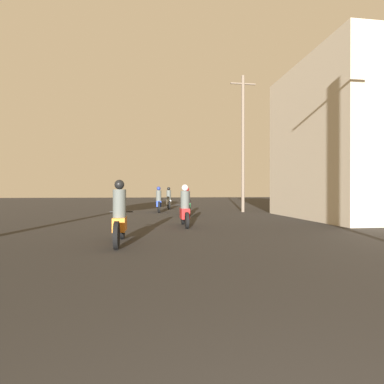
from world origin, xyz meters
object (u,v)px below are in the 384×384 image
utility_pole_far (243,141)px  motorcycle_green (187,204)px  motorcycle_blue (159,202)px  motorcycle_orange (120,218)px  building_right_near (342,141)px  motorcycle_red (185,209)px  motorcycle_white (169,200)px

utility_pole_far → motorcycle_green: bearing=-152.5°
motorcycle_blue → motorcycle_orange: bearing=-94.9°
building_right_near → utility_pole_far: 5.89m
motorcycle_red → motorcycle_blue: bearing=86.7°
motorcycle_blue → utility_pole_far: (5.18, -0.69, 3.76)m
motorcycle_red → building_right_near: building_right_near is taller
building_right_near → utility_pole_far: (-3.37, 4.77, 0.70)m
motorcycle_green → motorcycle_blue: bearing=124.7°
motorcycle_orange → motorcycle_green: 8.79m
motorcycle_orange → utility_pole_far: 12.75m
motorcycle_blue → building_right_near: building_right_near is taller
motorcycle_orange → motorcycle_green: size_ratio=1.11×
motorcycle_blue → motorcycle_green: bearing=-59.8°
motorcycle_red → utility_pole_far: utility_pole_far is taller
motorcycle_green → building_right_near: building_right_near is taller
motorcycle_red → building_right_near: 8.69m
motorcycle_green → motorcycle_white: size_ratio=0.93×
motorcycle_green → utility_pole_far: 5.69m
building_right_near → utility_pole_far: utility_pole_far is taller
motorcycle_blue → motorcycle_red: bearing=-82.7°
motorcycle_green → motorcycle_white: (-0.60, 5.94, 0.03)m
motorcycle_white → building_right_near: bearing=-47.3°
motorcycle_white → utility_pole_far: utility_pole_far is taller
motorcycle_orange → motorcycle_blue: (1.30, 11.00, -0.00)m
building_right_near → motorcycle_blue: bearing=147.5°
motorcycle_blue → motorcycle_white: size_ratio=0.96×
building_right_near → motorcycle_red: bearing=-164.5°
motorcycle_white → motorcycle_orange: bearing=-97.2°
motorcycle_red → motorcycle_orange: bearing=-129.8°
motorcycle_orange → building_right_near: bearing=22.8°
motorcycle_red → utility_pole_far: size_ratio=0.22×
motorcycle_green → motorcycle_orange: bearing=-101.7°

